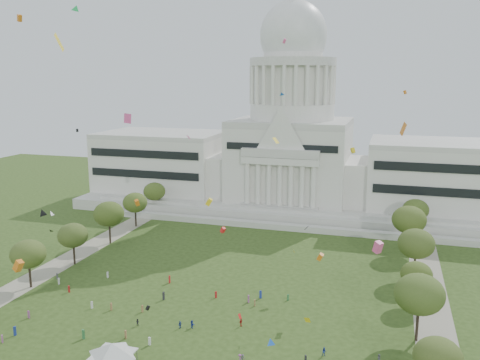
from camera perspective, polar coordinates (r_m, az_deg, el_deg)
ground at (r=101.10m, az=-7.79°, el=-18.52°), size 400.00×400.00×0.00m
capitol at (r=198.42m, az=5.74°, el=3.30°), size 160.00×64.50×91.30m
path_left at (r=147.56m, az=-20.20°, el=-9.20°), size 8.00×160.00×0.04m
path_right at (r=120.74m, az=20.81°, el=-13.96°), size 8.00×160.00×0.04m
row_tree_r_1 at (r=88.92m, az=21.34°, el=-18.09°), size 7.58×7.58×10.78m
row_tree_l_2 at (r=133.72m, az=-22.69°, el=-7.68°), size 8.42×8.42×11.97m
row_tree_r_2 at (r=105.11m, az=19.50°, el=-12.00°), size 9.55×9.55×13.58m
row_tree_l_3 at (r=145.71m, az=-18.26°, el=-5.93°), size 8.12×8.12×11.55m
row_tree_r_3 at (r=121.88m, az=19.20°, el=-9.99°), size 7.01×7.01×9.98m
row_tree_l_4 at (r=160.20m, az=-14.51°, el=-3.71°), size 9.29×9.29×13.21m
row_tree_r_4 at (r=135.84m, az=19.18°, el=-6.78°), size 9.19×9.19×13.06m
row_tree_l_5 at (r=176.55m, az=-11.70°, el=-2.50°), size 8.33×8.33×11.85m
row_tree_r_5 at (r=154.92m, az=18.46°, el=-4.25°), size 9.82×9.82×13.96m
row_tree_l_6 at (r=192.96m, az=-9.59°, el=-1.27°), size 8.19×8.19×11.64m
row_tree_r_6 at (r=172.72m, az=19.11°, el=-3.18°), size 8.42×8.42×11.97m
event_tent at (r=95.51m, az=-14.20°, el=-17.92°), size 9.37×9.37×5.21m
person_0 at (r=99.81m, az=15.35°, el=-18.74°), size 0.77×0.92×1.60m
person_2 at (r=99.68m, az=9.44°, el=-18.48°), size 0.94×0.75×1.69m
person_3 at (r=96.53m, az=-0.03°, el=-19.39°), size 0.72×1.16×1.68m
person_4 at (r=108.37m, az=-6.74°, el=-15.81°), size 0.82×1.08×1.63m
person_5 at (r=108.18m, az=-5.41°, el=-15.82°), size 1.63×1.45×1.69m
person_8 at (r=110.71m, az=-11.42°, el=-15.39°), size 0.81×0.60×1.50m
person_9 at (r=96.74m, az=0.29°, el=-19.37°), size 1.05×1.07×1.53m
person_10 at (r=108.46m, az=0.11°, el=-15.68°), size 0.86×1.14×1.72m
distant_crowd at (r=116.86m, az=-11.33°, el=-13.82°), size 67.34×37.78×1.95m
kite_swarm at (r=96.56m, az=-5.92°, el=-2.61°), size 84.18×106.77×57.97m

